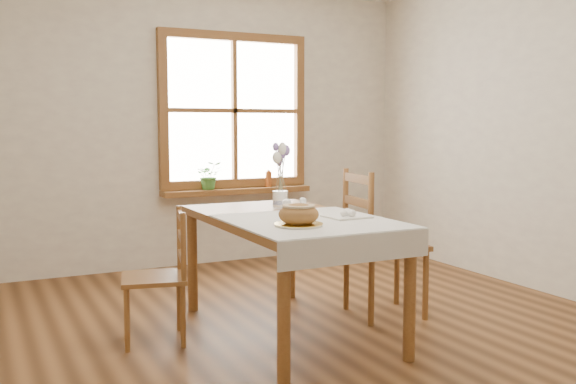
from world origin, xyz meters
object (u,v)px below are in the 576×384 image
chair_left (154,276)px  bread_plate (299,225)px  dining_table (288,229)px  flower_vase (280,200)px  chair_right (385,243)px

chair_left → bread_plate: size_ratio=3.08×
dining_table → bread_plate: size_ratio=6.10×
bread_plate → flower_vase: (0.26, 0.78, 0.04)m
bread_plate → flower_vase: 0.83m
chair_right → flower_vase: size_ratio=9.13×
dining_table → flower_vase: flower_vase is taller
chair_left → chair_right: chair_right is taller
chair_right → flower_vase: bearing=74.6°
dining_table → bread_plate: bread_plate is taller
dining_table → chair_right: (0.78, 0.05, -0.16)m
bread_plate → flower_vase: flower_vase is taller
dining_table → bread_plate: (-0.15, -0.44, 0.10)m
dining_table → bread_plate: 0.48m
flower_vase → dining_table: bearing=-107.7°
chair_left → flower_vase: 1.00m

